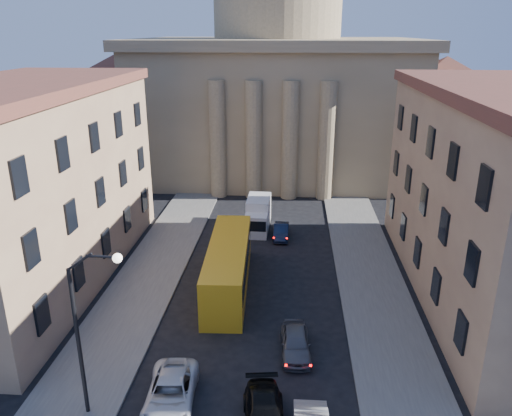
{
  "coord_description": "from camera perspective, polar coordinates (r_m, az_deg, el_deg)",
  "views": [
    {
      "loc": [
        2.33,
        -11.27,
        18.01
      ],
      "look_at": [
        0.22,
        16.93,
        7.89
      ],
      "focal_mm": 35.0,
      "sensor_mm": 36.0,
      "label": 1
    }
  ],
  "objects": [
    {
      "name": "car_right_far",
      "position": [
        30.38,
        4.53,
        -15.07
      ],
      "size": [
        1.94,
        4.32,
        1.44
      ],
      "primitive_type": "imported",
      "rotation": [
        0.0,
        0.0,
        0.06
      ],
      "color": "#4F4F54",
      "rests_on": "ground"
    },
    {
      "name": "street_lamp",
      "position": [
        24.89,
        -18.78,
        -12.22
      ],
      "size": [
        2.62,
        0.44,
        8.83
      ],
      "color": "black",
      "rests_on": "ground"
    },
    {
      "name": "sidewalk_left",
      "position": [
        35.99,
        -14.1,
        -10.86
      ],
      "size": [
        5.0,
        60.0,
        0.15
      ],
      "primitive_type": "cube",
      "color": "#56534F",
      "rests_on": "ground"
    },
    {
      "name": "church",
      "position": [
        67.06,
        2.36,
        14.42
      ],
      "size": [
        68.02,
        28.76,
        36.6
      ],
      "color": "#847151",
      "rests_on": "ground"
    },
    {
      "name": "car_left_mid",
      "position": [
        27.17,
        -9.73,
        -20.15
      ],
      "size": [
        2.82,
        5.4,
        1.45
      ],
      "primitive_type": "imported",
      "rotation": [
        0.0,
        0.0,
        0.08
      ],
      "color": "silver",
      "rests_on": "ground"
    },
    {
      "name": "city_bus",
      "position": [
        36.73,
        -3.2,
        -6.48
      ],
      "size": [
        3.3,
        12.2,
        3.41
      ],
      "rotation": [
        0.0,
        0.0,
        0.04
      ],
      "color": "gold",
      "rests_on": "ground"
    },
    {
      "name": "box_truck",
      "position": [
        47.38,
        0.23,
        -0.85
      ],
      "size": [
        2.21,
        5.38,
        2.93
      ],
      "rotation": [
        0.0,
        0.0,
        -0.02
      ],
      "color": "silver",
      "rests_on": "ground"
    },
    {
      "name": "sidewalk_right",
      "position": [
        34.87,
        14.15,
        -11.93
      ],
      "size": [
        5.0,
        60.0,
        0.15
      ],
      "primitive_type": "cube",
      "color": "#56534F",
      "rests_on": "ground"
    },
    {
      "name": "building_right",
      "position": [
        37.87,
        26.88,
        1.27
      ],
      "size": [
        11.6,
        26.6,
        14.7
      ],
      "color": "tan",
      "rests_on": "ground"
    },
    {
      "name": "car_right_distant",
      "position": [
        45.74,
        2.89,
        -2.68
      ],
      "size": [
        1.37,
        3.81,
        1.25
      ],
      "primitive_type": "imported",
      "rotation": [
        0.0,
        0.0,
        -0.01
      ],
      "color": "black",
      "rests_on": "ground"
    },
    {
      "name": "building_left",
      "position": [
        39.91,
        -24.9,
        2.44
      ],
      "size": [
        11.6,
        26.6,
        14.7
      ],
      "color": "tan",
      "rests_on": "ground"
    }
  ]
}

